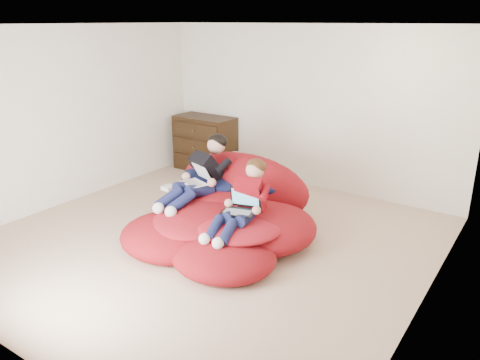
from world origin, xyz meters
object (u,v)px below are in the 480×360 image
object	(u,v)px
younger_boy	(244,198)
laptop_black	(241,205)
beanbag_pile	(226,212)
older_boy	(202,171)
laptop_white	(197,178)
dresser	(205,143)

from	to	relation	value
younger_boy	laptop_black	world-z (taller)	younger_boy
beanbag_pile	older_boy	distance (m)	0.62
beanbag_pile	laptop_black	world-z (taller)	beanbag_pile
beanbag_pile	laptop_white	size ratio (longest dim) A/B	5.56
older_boy	laptop_black	world-z (taller)	older_boy
older_boy	laptop_white	world-z (taller)	older_boy
younger_boy	laptop_white	bearing A→B (deg)	163.11
laptop_white	laptop_black	xyz separation A→B (m)	(0.90, -0.32, -0.06)
beanbag_pile	laptop_black	bearing A→B (deg)	-36.78
dresser	beanbag_pile	world-z (taller)	dresser
laptop_white	laptop_black	distance (m)	0.95
laptop_white	laptop_black	bearing A→B (deg)	-19.63
dresser	beanbag_pile	distance (m)	2.62
beanbag_pile	laptop_white	world-z (taller)	beanbag_pile
dresser	laptop_white	xyz separation A→B (m)	(1.39, -1.91, 0.16)
dresser	older_boy	world-z (taller)	older_boy
dresser	younger_boy	distance (m)	3.17
laptop_black	dresser	bearing A→B (deg)	135.79
older_boy	younger_boy	size ratio (longest dim) A/B	1.21
dresser	younger_boy	xyz separation A→B (m)	(2.29, -2.18, 0.16)
beanbag_pile	older_boy	xyz separation A→B (m)	(-0.43, 0.07, 0.44)
dresser	older_boy	size ratio (longest dim) A/B	0.84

